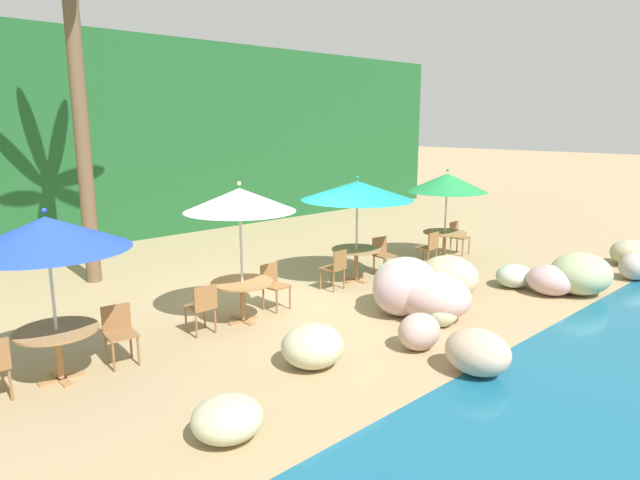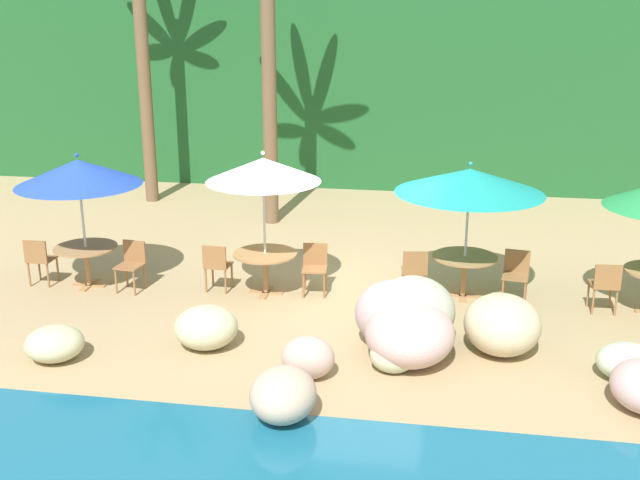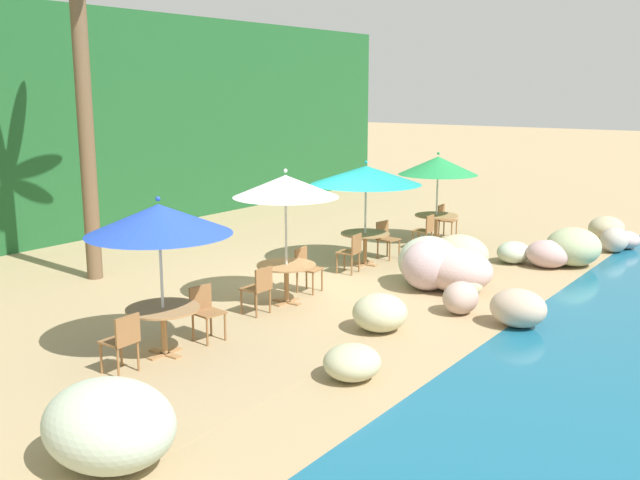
% 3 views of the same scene
% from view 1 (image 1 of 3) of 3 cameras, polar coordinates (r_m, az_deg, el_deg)
% --- Properties ---
extents(ground_plane, '(120.00, 120.00, 0.00)m').
position_cam_1_polar(ground_plane, '(11.21, -1.64, -6.26)').
color(ground_plane, tan).
extents(terrace_deck, '(18.00, 5.20, 0.01)m').
position_cam_1_polar(terrace_deck, '(11.20, -1.64, -6.24)').
color(terrace_deck, tan).
rests_on(terrace_deck, ground).
extents(foliage_backdrop, '(28.00, 2.40, 6.00)m').
position_cam_1_polar(foliage_backdrop, '(18.38, -21.00, 9.62)').
color(foliage_backdrop, '#1E5628').
rests_on(foliage_backdrop, ground).
extents(rock_seawall, '(16.33, 3.51, 1.02)m').
position_cam_1_polar(rock_seawall, '(9.95, 11.18, -6.39)').
color(rock_seawall, '#CBA7A2').
rests_on(rock_seawall, ground).
extents(umbrella_blue, '(2.14, 2.14, 2.41)m').
position_cam_1_polar(umbrella_blue, '(8.15, -26.11, 0.61)').
color(umbrella_blue, silver).
rests_on(umbrella_blue, ground).
extents(dining_table_blue, '(1.10, 1.10, 0.74)m').
position_cam_1_polar(dining_table_blue, '(8.53, -25.21, -9.04)').
color(dining_table_blue, '#A37547').
rests_on(dining_table_blue, ground).
extents(chair_blue_seaward, '(0.47, 0.48, 0.87)m').
position_cam_1_polar(chair_blue_seaward, '(8.81, -19.79, -8.62)').
color(chair_blue_seaward, olive).
rests_on(chair_blue_seaward, ground).
extents(umbrella_white, '(1.93, 1.93, 2.51)m').
position_cam_1_polar(umbrella_white, '(9.69, -8.20, 4.07)').
color(umbrella_white, silver).
rests_on(umbrella_white, ground).
extents(dining_table_white, '(1.10, 1.10, 0.74)m').
position_cam_1_polar(dining_table_white, '(10.02, -7.93, -4.91)').
color(dining_table_white, '#A37547').
rests_on(dining_table_white, ground).
extents(chair_white_seaward, '(0.46, 0.47, 0.87)m').
position_cam_1_polar(chair_white_seaward, '(10.67, -4.80, -4.36)').
color(chair_white_seaward, olive).
rests_on(chair_white_seaward, ground).
extents(chair_white_inland, '(0.43, 0.44, 0.87)m').
position_cam_1_polar(chair_white_inland, '(9.56, -11.88, -6.53)').
color(chair_white_inland, olive).
rests_on(chair_white_inland, ground).
extents(umbrella_teal, '(2.47, 2.47, 2.36)m').
position_cam_1_polar(umbrella_teal, '(12.23, 3.82, 5.07)').
color(umbrella_teal, silver).
rests_on(umbrella_teal, ground).
extents(dining_table_teal, '(1.10, 1.10, 0.74)m').
position_cam_1_polar(dining_table_teal, '(12.48, 3.72, -1.45)').
color(dining_table_teal, '#A37547').
rests_on(dining_table_teal, ground).
extents(chair_teal_seaward, '(0.48, 0.48, 0.87)m').
position_cam_1_polar(chair_teal_seaward, '(13.10, 6.38, -1.31)').
color(chair_teal_seaward, olive).
rests_on(chair_teal_seaward, ground).
extents(chair_teal_inland, '(0.47, 0.47, 0.87)m').
position_cam_1_polar(chair_teal_inland, '(11.79, 1.61, -2.73)').
color(chair_teal_inland, olive).
rests_on(chair_teal_inland, ground).
extents(umbrella_green, '(2.01, 2.01, 2.35)m').
position_cam_1_polar(umbrella_green, '(14.49, 12.83, 5.72)').
color(umbrella_green, silver).
rests_on(umbrella_green, ground).
extents(dining_table_green, '(1.10, 1.10, 0.74)m').
position_cam_1_polar(dining_table_green, '(14.70, 12.59, 0.34)').
color(dining_table_green, '#A37547').
rests_on(dining_table_green, ground).
extents(chair_green_seaward, '(0.45, 0.46, 0.87)m').
position_cam_1_polar(chair_green_seaward, '(15.49, 13.82, 0.49)').
color(chair_green_seaward, olive).
rests_on(chair_green_seaward, ground).
extents(chair_green_inland, '(0.44, 0.45, 0.87)m').
position_cam_1_polar(chair_green_inland, '(13.96, 11.08, -0.63)').
color(chair_green_inland, olive).
rests_on(chair_green_inland, ground).
extents(palm_tree_second, '(3.00, 3.14, 6.94)m').
position_cam_1_polar(palm_tree_second, '(13.16, -23.62, 16.10)').
color(palm_tree_second, brown).
rests_on(palm_tree_second, ground).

